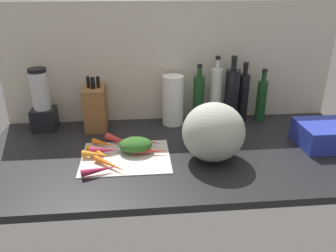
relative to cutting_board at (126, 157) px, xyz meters
The scene contains 23 objects.
ground_plane 24.29cm from the cutting_board, 12.41° to the left, with size 170.00×80.00×3.00cm, color black.
wall_back 57.84cm from the cutting_board, 61.58° to the left, with size 170.00×3.00×60.00cm, color beige.
cutting_board is the anchor object (origin of this frame).
carrot_0 10.35cm from the cutting_board, 125.62° to the right, with size 2.35×2.35×17.24cm, color orange.
carrot_1 12.17cm from the cutting_board, 102.47° to the left, with size 3.28×3.28×16.25cm, color red.
carrot_2 14.64cm from the cutting_board, 52.89° to the left, with size 2.08×2.08×16.17cm, color #B2264C.
carrot_3 9.72cm from the cutting_board, 162.42° to the left, with size 3.44×3.44×11.72cm, color #B2264C.
carrot_4 12.30cm from the cutting_board, behind, with size 3.01×3.01×11.91cm, color orange.
carrot_5 14.25cm from the cutting_board, 133.78° to the left, with size 2.50×2.50×12.28cm, color orange.
carrot_6 16.05cm from the cutting_board, 127.30° to the right, with size 2.89×2.89×13.85cm, color #B2264C.
carrot_7 12.12cm from the cutting_board, behind, with size 3.08×3.08×11.83cm, color orange.
carrot_8 10.86cm from the cutting_board, ahead, with size 2.59×2.59×15.33cm, color red.
carrot_greens_pile 6.96cm from the cutting_board, 45.40° to the left, with size 14.39×11.07×6.09cm, color #2D6023.
winter_squash 38.14cm from the cutting_board, ahead, with size 25.62×23.81×24.43cm, color #B2B7A8.
knife_block 38.03cm from the cutting_board, 114.43° to the left, with size 10.29×16.62×26.81cm.
blender_appliance 54.65cm from the cutting_board, 140.26° to the left, with size 11.14×11.14×30.96cm.
paper_towel_roll 43.61cm from the cutting_board, 56.07° to the left, with size 10.68×10.68×25.50cm, color white.
bottle_0 51.57cm from the cutting_board, 42.76° to the left, with size 5.64×5.64×31.16cm.
bottle_1 58.64cm from the cutting_board, 36.79° to the left, with size 5.90×5.90×35.01cm.
bottle_2 64.38cm from the cutting_board, 31.68° to the left, with size 7.25×7.25×35.13cm.
bottle_3 71.91cm from the cutting_board, 30.94° to the left, with size 5.54×5.54×31.09cm.
bottle_4 79.47cm from the cutting_board, 26.63° to the left, with size 5.24×5.24×27.70cm.
dish_rack 90.17cm from the cutting_board, ahead, with size 25.29×21.06×10.13cm, color #2838AD.
Camera 1 is at (-17.38, -128.75, 68.33)cm, focal length 35.39 mm.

